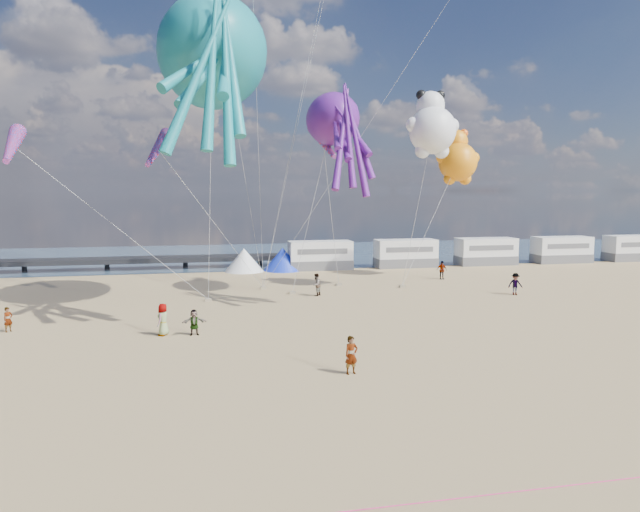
{
  "coord_description": "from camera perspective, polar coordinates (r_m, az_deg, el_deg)",
  "views": [
    {
      "loc": [
        -6.08,
        -18.45,
        8.26
      ],
      "look_at": [
        -1.04,
        6.0,
        5.4
      ],
      "focal_mm": 32.0,
      "sensor_mm": 36.0,
      "label": 1
    }
  ],
  "objects": [
    {
      "name": "ground",
      "position": [
        21.11,
        6.32,
        -16.54
      ],
      "size": [
        120.0,
        120.0,
        0.0
      ],
      "primitive_type": "plane",
      "color": "tan",
      "rests_on": "ground"
    },
    {
      "name": "water",
      "position": [
        74.16,
        -6.88,
        0.11
      ],
      "size": [
        120.0,
        120.0,
        0.0
      ],
      "primitive_type": "plane",
      "color": "#334A61",
      "rests_on": "ground"
    },
    {
      "name": "motorhome_0",
      "position": [
        60.07,
        0.02,
        0.08
      ],
      "size": [
        6.6,
        2.5,
        3.0
      ],
      "primitive_type": "cube",
      "color": "silver",
      "rests_on": "ground"
    },
    {
      "name": "motorhome_1",
      "position": [
        62.67,
        8.56,
        0.27
      ],
      "size": [
        6.6,
        2.5,
        3.0
      ],
      "primitive_type": "cube",
      "color": "silver",
      "rests_on": "ground"
    },
    {
      "name": "motorhome_2",
      "position": [
        66.54,
        16.26,
        0.45
      ],
      "size": [
        6.6,
        2.5,
        3.0
      ],
      "primitive_type": "cube",
      "color": "silver",
      "rests_on": "ground"
    },
    {
      "name": "motorhome_3",
      "position": [
        71.48,
        23.01,
        0.59
      ],
      "size": [
        6.6,
        2.5,
        3.0
      ],
      "primitive_type": "cube",
      "color": "silver",
      "rests_on": "ground"
    },
    {
      "name": "motorhome_4",
      "position": [
        77.27,
        28.82,
        0.71
      ],
      "size": [
        6.6,
        2.5,
        3.0
      ],
      "primitive_type": "cube",
      "color": "silver",
      "rests_on": "ground"
    },
    {
      "name": "tent_white",
      "position": [
        59.01,
        -7.61,
        -0.39
      ],
      "size": [
        4.0,
        4.0,
        2.4
      ],
      "primitive_type": "cone",
      "color": "white",
      "rests_on": "ground"
    },
    {
      "name": "tent_blue",
      "position": [
        59.42,
        -3.76,
        -0.3
      ],
      "size": [
        4.0,
        4.0,
        2.4
      ],
      "primitive_type": "cone",
      "color": "#1933CC",
      "rests_on": "ground"
    },
    {
      "name": "rope_line",
      "position": [
        16.9,
        11.99,
        -22.79
      ],
      "size": [
        34.0,
        0.03,
        0.03
      ],
      "primitive_type": "cylinder",
      "rotation": [
        0.0,
        1.57,
        0.0
      ],
      "color": "#F2338C",
      "rests_on": "ground"
    },
    {
      "name": "standing_person",
      "position": [
        26.18,
        3.15,
        -9.86
      ],
      "size": [
        0.72,
        0.56,
        1.75
      ],
      "primitive_type": "imported",
      "rotation": [
        0.0,
        0.0,
        0.24
      ],
      "color": "tan",
      "rests_on": "ground"
    },
    {
      "name": "beachgoer_0",
      "position": [
        34.03,
        -15.42,
        -6.15
      ],
      "size": [
        0.69,
        0.8,
        1.85
      ],
      "primitive_type": "imported",
      "rotation": [
        0.0,
        0.0,
        4.26
      ],
      "color": "#7F6659",
      "rests_on": "ground"
    },
    {
      "name": "beachgoer_1",
      "position": [
        44.98,
        -0.38,
        -2.89
      ],
      "size": [
        0.99,
        1.04,
        1.79
      ],
      "primitive_type": "imported",
      "rotation": [
        0.0,
        0.0,
        4.04
      ],
      "color": "#7F6659",
      "rests_on": "ground"
    },
    {
      "name": "beachgoer_2",
      "position": [
        47.96,
        18.95,
        -2.67
      ],
      "size": [
        0.98,
        0.83,
        1.76
      ],
      "primitive_type": "imported",
      "rotation": [
        0.0,
        0.0,
        6.07
      ],
      "color": "#7F6659",
      "rests_on": "ground"
    },
    {
      "name": "beachgoer_3",
      "position": [
        54.67,
        12.08,
        -1.38
      ],
      "size": [
        1.12,
        0.66,
        1.73
      ],
      "primitive_type": "imported",
      "rotation": [
        0.0,
        0.0,
        6.27
      ],
      "color": "#7F6659",
      "rests_on": "ground"
    },
    {
      "name": "beachgoer_4",
      "position": [
        33.71,
        -12.47,
        -6.5
      ],
      "size": [
        0.9,
        0.44,
        1.5
      ],
      "primitive_type": "imported",
      "rotation": [
        0.0,
        0.0,
        0.08
      ],
      "color": "#7F6659",
      "rests_on": "ground"
    },
    {
      "name": "beachgoer_5",
      "position": [
        38.35,
        -28.74,
        -5.59
      ],
      "size": [
        1.24,
        1.32,
        1.48
      ],
      "primitive_type": "imported",
      "rotation": [
        0.0,
        0.0,
        0.85
      ],
      "color": "#7F6659",
      "rests_on": "ground"
    },
    {
      "name": "sandbag_a",
      "position": [
        43.73,
        -11.1,
        -4.33
      ],
      "size": [
        0.5,
        0.35,
        0.22
      ],
      "primitive_type": "cube",
      "color": "gray",
      "rests_on": "ground"
    },
    {
      "name": "sandbag_b",
      "position": [
        46.03,
        -2.79,
        -3.67
      ],
      "size": [
        0.5,
        0.35,
        0.22
      ],
      "primitive_type": "cube",
      "color": "gray",
      "rests_on": "ground"
    },
    {
      "name": "sandbag_c",
      "position": [
        49.44,
        8.23,
        -3.02
      ],
      "size": [
        0.5,
        0.35,
        0.22
      ],
      "primitive_type": "cube",
      "color": "gray",
      "rests_on": "ground"
    },
    {
      "name": "sandbag_d",
      "position": [
        49.99,
        1.9,
        -2.85
      ],
      "size": [
        0.5,
        0.35,
        0.22
      ],
      "primitive_type": "cube",
      "color": "gray",
      "rests_on": "ground"
    },
    {
      "name": "sandbag_e",
      "position": [
        48.46,
        -5.7,
        -3.18
      ],
      "size": [
        0.5,
        0.35,
        0.22
      ],
      "primitive_type": "cube",
      "color": "gray",
      "rests_on": "ground"
    },
    {
      "name": "kite_octopus_teal",
      "position": [
        42.29,
        -10.72,
        19.29
      ],
      "size": [
        9.8,
        13.44,
        14.12
      ],
      "primitive_type": null,
      "rotation": [
        0.0,
        0.0,
        -0.41
      ],
      "color": "teal"
    },
    {
      "name": "kite_octopus_purple",
      "position": [
        45.03,
        1.26,
        13.51
      ],
      "size": [
        5.74,
        9.67,
        10.34
      ],
      "primitive_type": null,
      "rotation": [
        0.0,
        0.0,
        0.22
      ],
      "color": "#5B1982"
    },
    {
      "name": "kite_panda",
      "position": [
        47.9,
        11.18,
        12.22
      ],
      "size": [
        5.48,
        5.28,
        6.51
      ],
      "primitive_type": null,
      "rotation": [
        0.0,
        0.0,
        0.23
      ],
      "color": "white"
    },
    {
      "name": "kite_teddy_orange",
      "position": [
        55.3,
        13.62,
        9.13
      ],
      "size": [
        4.45,
        4.2,
        6.16
      ],
      "primitive_type": null,
      "rotation": [
        0.0,
        0.0,
        0.02
      ],
      "color": "orange"
    },
    {
      "name": "windsock_left",
      "position": [
        41.58,
        -28.4,
        9.71
      ],
      "size": [
        2.19,
        6.77,
        6.68
      ],
      "primitive_type": null,
      "rotation": [
        0.0,
        0.0,
        0.17
      ],
      "color": "red"
    },
    {
      "name": "windsock_mid",
      "position": [
        46.55,
        0.31,
        11.37
      ],
      "size": [
        1.53,
        6.59,
        6.53
      ],
      "primitive_type": null,
      "rotation": [
        0.0,
        0.0,
        0.08
      ],
      "color": "red"
    },
    {
      "name": "windsock_right",
      "position": [
        39.75,
        -15.93,
        10.29
      ],
      "size": [
        1.99,
        5.1,
        5.03
      ],
      "primitive_type": null,
      "rotation": [
        0.0,
        0.0,
        -0.22
      ],
      "color": "red"
    }
  ]
}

